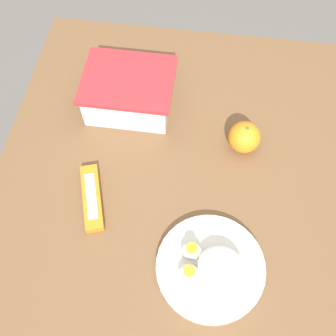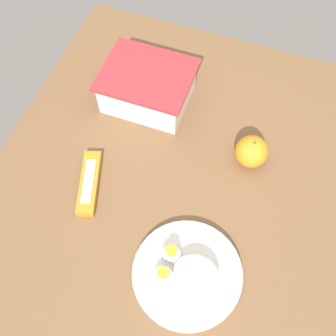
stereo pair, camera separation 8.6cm
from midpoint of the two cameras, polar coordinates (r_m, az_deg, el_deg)
ground_plane at (r=1.56m, az=1.04°, el=-13.53°), size 10.00×10.00×0.00m
table at (r=0.98m, az=1.62°, el=-4.24°), size 0.93×0.92×0.72m
food_container at (r=0.97m, az=-8.20°, el=10.43°), size 0.21×0.17×0.10m
orange_fruit at (r=0.90m, az=8.38°, el=4.23°), size 0.07×0.07×0.07m
rice_plate at (r=0.80m, az=3.16°, el=-14.39°), size 0.22×0.22×0.06m
candy_bar at (r=0.88m, az=-13.77°, el=-4.45°), size 0.08×0.16×0.02m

